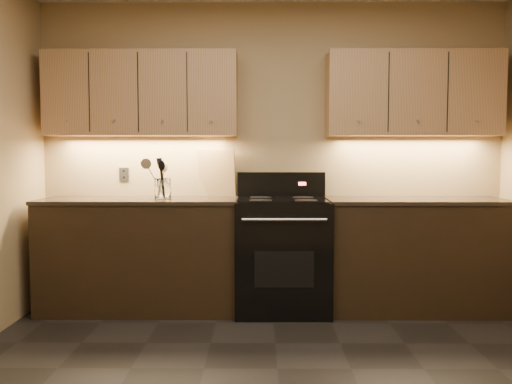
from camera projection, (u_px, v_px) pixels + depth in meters
wall_back at (272, 154)px, 4.73m from camera, size 4.00×0.04×2.60m
counter_left at (140, 254)px, 4.50m from camera, size 1.62×0.62×0.93m
counter_right at (415, 254)px, 4.48m from camera, size 1.46×0.62×0.93m
stove at (282, 253)px, 4.47m from camera, size 0.76×0.68×1.14m
upper_cab_left at (142, 94)px, 4.56m from camera, size 1.60×0.30×0.70m
upper_cab_right at (413, 94)px, 4.54m from camera, size 1.44×0.30×0.70m
outlet_plate at (124, 174)px, 4.75m from camera, size 0.08×0.01×0.12m
utensil_crock at (163, 189)px, 4.48m from camera, size 0.17×0.17×0.17m
cutting_board at (217, 173)px, 4.71m from camera, size 0.34×0.15×0.41m
wooden_spoon at (159, 179)px, 4.46m from camera, size 0.11×0.15×0.30m
black_spoon at (163, 178)px, 4.49m from camera, size 0.06×0.14×0.31m
black_turner at (164, 177)px, 4.45m from camera, size 0.14×0.12×0.34m
steel_skimmer at (165, 176)px, 4.45m from camera, size 0.25×0.10×0.34m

